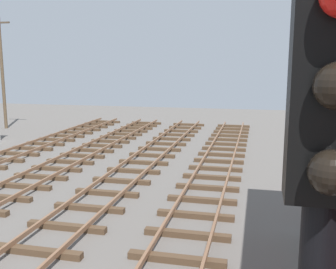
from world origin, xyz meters
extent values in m
cube|color=#4C3826|center=(1.10, 4.45, 0.09)|extent=(2.50, 0.24, 0.18)
cube|color=#4C3826|center=(1.10, 5.94, 0.09)|extent=(2.50, 0.24, 0.18)
cube|color=#4C3826|center=(1.10, 7.42, 0.09)|extent=(2.50, 0.24, 0.18)
cube|color=#4C3826|center=(1.10, 8.91, 0.09)|extent=(2.50, 0.24, 0.18)
cube|color=#4C3826|center=(1.10, 10.39, 0.09)|extent=(2.50, 0.24, 0.18)
cube|color=#4C3826|center=(1.10, 11.88, 0.09)|extent=(2.50, 0.24, 0.18)
cube|color=#4C3826|center=(1.10, 13.36, 0.09)|extent=(2.50, 0.24, 0.18)
cube|color=#4C3826|center=(1.10, 14.85, 0.09)|extent=(2.50, 0.24, 0.18)
cube|color=#4C3826|center=(1.10, 16.33, 0.09)|extent=(2.50, 0.24, 0.18)
cube|color=#4C3826|center=(1.10, 17.82, 0.09)|extent=(2.50, 0.24, 0.18)
cube|color=#4C3826|center=(1.10, 19.30, 0.09)|extent=(2.50, 0.24, 0.18)
cube|color=#4C3826|center=(1.10, 20.79, 0.09)|extent=(2.50, 0.24, 0.18)
cube|color=#4C3826|center=(1.10, 22.27, 0.09)|extent=(2.50, 0.24, 0.18)
cube|color=#4C3826|center=(1.10, 23.76, 0.09)|extent=(2.50, 0.24, 0.18)
cube|color=#4C3826|center=(1.10, 25.24, 0.09)|extent=(2.50, 0.24, 0.18)
cube|color=#4C3826|center=(1.10, 26.73, 0.09)|extent=(2.50, 0.24, 0.18)
cube|color=#4C3826|center=(-2.51, 4.04, 0.09)|extent=(2.50, 0.24, 0.18)
cube|color=#4C3826|center=(-2.51, 5.66, 0.09)|extent=(2.50, 0.24, 0.18)
cube|color=#4C3826|center=(-2.51, 7.27, 0.09)|extent=(2.50, 0.24, 0.18)
cube|color=#4C3826|center=(-2.51, 8.89, 0.09)|extent=(2.50, 0.24, 0.18)
cube|color=#4C3826|center=(-2.51, 10.50, 0.09)|extent=(2.50, 0.24, 0.18)
cube|color=#4C3826|center=(-2.51, 12.12, 0.09)|extent=(2.50, 0.24, 0.18)
cube|color=#4C3826|center=(-2.51, 13.74, 0.09)|extent=(2.50, 0.24, 0.18)
cube|color=#4C3826|center=(-2.51, 15.35, 0.09)|extent=(2.50, 0.24, 0.18)
cube|color=#4C3826|center=(-2.51, 16.97, 0.09)|extent=(2.50, 0.24, 0.18)
cube|color=#4C3826|center=(-2.51, 18.58, 0.09)|extent=(2.50, 0.24, 0.18)
cube|color=#4C3826|center=(-2.51, 20.20, 0.09)|extent=(2.50, 0.24, 0.18)
cube|color=#4C3826|center=(-2.51, 21.82, 0.09)|extent=(2.50, 0.24, 0.18)
cube|color=#4C3826|center=(-2.51, 23.43, 0.09)|extent=(2.50, 0.24, 0.18)
cube|color=#4C3826|center=(-2.51, 25.05, 0.09)|extent=(2.50, 0.24, 0.18)
cube|color=#4C3826|center=(-2.51, 26.66, 0.09)|extent=(2.50, 0.24, 0.18)
cube|color=#4C3826|center=(-6.13, 7.55, 0.09)|extent=(2.50, 0.24, 0.18)
cube|color=#4C3826|center=(-6.13, 8.93, 0.09)|extent=(2.50, 0.24, 0.18)
cube|color=#4C3826|center=(-6.13, 10.30, 0.09)|extent=(2.50, 0.24, 0.18)
cube|color=#4C3826|center=(-6.13, 11.68, 0.09)|extent=(2.50, 0.24, 0.18)
cube|color=#4C3826|center=(-6.13, 13.05, 0.09)|extent=(2.50, 0.24, 0.18)
cube|color=#4C3826|center=(-6.13, 14.42, 0.09)|extent=(2.50, 0.24, 0.18)
cube|color=#4C3826|center=(-6.13, 15.80, 0.09)|extent=(2.50, 0.24, 0.18)
cube|color=#4C3826|center=(-6.13, 17.17, 0.09)|extent=(2.50, 0.24, 0.18)
cube|color=#4C3826|center=(-6.13, 18.54, 0.09)|extent=(2.50, 0.24, 0.18)
cube|color=#4C3826|center=(-6.13, 19.92, 0.09)|extent=(2.50, 0.24, 0.18)
cube|color=#4C3826|center=(-6.13, 21.29, 0.09)|extent=(2.50, 0.24, 0.18)
cube|color=#4C3826|center=(-6.13, 22.66, 0.09)|extent=(2.50, 0.24, 0.18)
cube|color=#4C3826|center=(-6.13, 24.04, 0.09)|extent=(2.50, 0.24, 0.18)
cube|color=#4C3826|center=(-6.13, 25.41, 0.09)|extent=(2.50, 0.24, 0.18)
cube|color=#4C3826|center=(-6.13, 26.78, 0.09)|extent=(2.50, 0.24, 0.18)
cube|color=#4C3826|center=(-9.74, 12.68, 0.09)|extent=(2.50, 0.24, 0.18)
cube|color=#4C3826|center=(-9.74, 14.09, 0.09)|extent=(2.50, 0.24, 0.18)
cube|color=#4C3826|center=(-9.74, 15.50, 0.09)|extent=(2.50, 0.24, 0.18)
cube|color=#4C3826|center=(-9.74, 16.91, 0.09)|extent=(2.50, 0.24, 0.18)
cube|color=#4C3826|center=(-9.74, 18.31, 0.09)|extent=(2.50, 0.24, 0.18)
cube|color=#4C3826|center=(-9.74, 19.72, 0.09)|extent=(2.50, 0.24, 0.18)
cube|color=#4C3826|center=(-9.74, 21.13, 0.09)|extent=(2.50, 0.24, 0.18)
cube|color=#4C3826|center=(-9.74, 22.54, 0.09)|extent=(2.50, 0.24, 0.18)
cube|color=#4C3826|center=(-9.74, 23.95, 0.09)|extent=(2.50, 0.24, 0.18)
cube|color=#4C3826|center=(-9.74, 25.36, 0.09)|extent=(2.50, 0.24, 0.18)
cube|color=#4C3826|center=(-9.74, 26.77, 0.09)|extent=(2.50, 0.24, 0.18)
cube|color=black|center=(3.25, -2.52, 4.78)|extent=(0.36, 0.24, 1.10)
sphere|color=black|center=(3.25, -2.70, 4.41)|extent=(0.20, 0.20, 0.20)
cylinder|color=brown|center=(-16.20, 22.19, 4.19)|extent=(0.24, 0.24, 8.39)
camera|label=1|loc=(2.93, -4.43, 4.86)|focal=41.91mm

